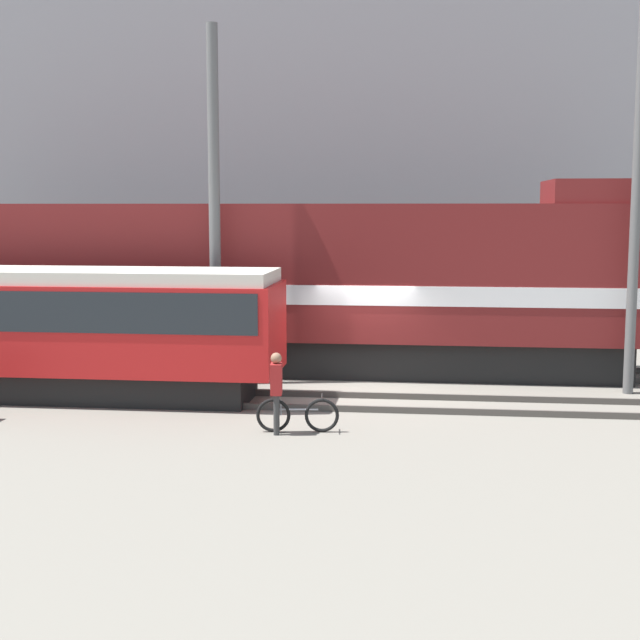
{
  "coord_description": "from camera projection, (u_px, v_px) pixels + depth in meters",
  "views": [
    {
      "loc": [
        1.45,
        -21.41,
        4.45
      ],
      "look_at": [
        -0.97,
        -0.68,
        1.8
      ],
      "focal_mm": 50.0,
      "sensor_mm": 36.0,
      "label": 1
    }
  ],
  "objects": [
    {
      "name": "utility_pole_center",
      "position": [
        636.0,
        199.0,
        20.83
      ],
      "size": [
        0.24,
        0.24,
        9.27
      ],
      "color": "#595959",
      "rests_on": "ground"
    },
    {
      "name": "track_far",
      "position": [
        369.0,
        370.0,
        24.13
      ],
      "size": [
        60.0,
        1.5,
        0.14
      ],
      "color": "#47423D",
      "rests_on": "ground"
    },
    {
      "name": "utility_pole_left",
      "position": [
        214.0,
        208.0,
        22.02
      ],
      "size": [
        0.28,
        0.28,
        8.87
      ],
      "color": "#595959",
      "rests_on": "ground"
    },
    {
      "name": "person",
      "position": [
        276.0,
        385.0,
        17.46
      ],
      "size": [
        0.25,
        0.38,
        1.63
      ],
      "color": "#333333",
      "rests_on": "ground"
    },
    {
      "name": "freight_locomotive",
      "position": [
        251.0,
        284.0,
        24.2
      ],
      "size": [
        21.9,
        3.04,
        5.14
      ],
      "color": "black",
      "rests_on": "ground"
    },
    {
      "name": "building_backdrop",
      "position": [
        386.0,
        150.0,
        32.4
      ],
      "size": [
        49.95,
        6.0,
        13.04
      ],
      "color": "gray",
      "rests_on": "ground"
    },
    {
      "name": "streetcar",
      "position": [
        42.0,
        324.0,
        20.8
      ],
      "size": [
        11.16,
        2.54,
        3.03
      ],
      "color": "black",
      "rests_on": "ground"
    },
    {
      "name": "track_near",
      "position": [
        357.0,
        402.0,
        20.15
      ],
      "size": [
        60.0,
        1.5,
        0.14
      ],
      "color": "#47423D",
      "rests_on": "ground"
    },
    {
      "name": "ground_plane",
      "position": [
        363.0,
        390.0,
        21.82
      ],
      "size": [
        120.0,
        120.0,
        0.0
      ],
      "primitive_type": "plane",
      "color": "slate"
    },
    {
      "name": "bicycle",
      "position": [
        298.0,
        415.0,
        17.68
      ],
      "size": [
        1.65,
        0.44,
        0.75
      ],
      "color": "black",
      "rests_on": "ground"
    }
  ]
}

